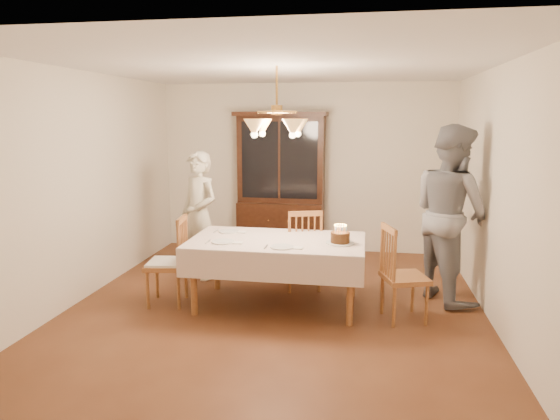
% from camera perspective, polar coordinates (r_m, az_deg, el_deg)
% --- Properties ---
extents(ground, '(5.00, 5.00, 0.00)m').
position_cam_1_polar(ground, '(5.70, -0.35, -10.80)').
color(ground, '#542B18').
rests_on(ground, ground).
extents(room_shell, '(5.00, 5.00, 5.00)m').
position_cam_1_polar(room_shell, '(5.34, -0.36, 5.23)').
color(room_shell, white).
rests_on(room_shell, ground).
extents(dining_table, '(1.90, 1.10, 0.76)m').
position_cam_1_polar(dining_table, '(5.49, -0.35, -4.14)').
color(dining_table, brown).
rests_on(dining_table, ground).
extents(china_hutch, '(1.38, 0.54, 2.16)m').
position_cam_1_polar(china_hutch, '(7.66, 0.14, 2.75)').
color(china_hutch, black).
rests_on(china_hutch, ground).
extents(chair_far_side, '(0.55, 0.53, 1.00)m').
position_cam_1_polar(chair_far_side, '(6.11, 2.59, -4.96)').
color(chair_far_side, brown).
rests_on(chair_far_side, ground).
extents(chair_left_end, '(0.47, 0.49, 1.00)m').
position_cam_1_polar(chair_left_end, '(5.75, -12.75, -6.10)').
color(chair_left_end, brown).
rests_on(chair_left_end, ground).
extents(chair_right_end, '(0.53, 0.54, 1.00)m').
position_cam_1_polar(chair_right_end, '(5.33, 13.93, -7.61)').
color(chair_right_end, brown).
rests_on(chair_right_end, ground).
extents(elderly_woman, '(0.72, 0.65, 1.66)m').
position_cam_1_polar(elderly_woman, '(6.52, -9.19, -0.63)').
color(elderly_woman, beige).
rests_on(elderly_woman, ground).
extents(adult_in_grey, '(1.12, 1.22, 2.01)m').
position_cam_1_polar(adult_in_grey, '(5.96, 18.92, -0.40)').
color(adult_in_grey, slate).
rests_on(adult_in_grey, ground).
extents(birthday_cake, '(0.30, 0.30, 0.21)m').
position_cam_1_polar(birthday_cake, '(5.32, 6.89, -3.23)').
color(birthday_cake, white).
rests_on(birthday_cake, dining_table).
extents(place_setting_near_left, '(0.39, 0.24, 0.02)m').
position_cam_1_polar(place_setting_near_left, '(5.37, -6.40, -3.64)').
color(place_setting_near_left, white).
rests_on(place_setting_near_left, dining_table).
extents(place_setting_near_right, '(0.39, 0.24, 0.02)m').
position_cam_1_polar(place_setting_near_right, '(5.12, 0.38, -4.26)').
color(place_setting_near_right, white).
rests_on(place_setting_near_right, dining_table).
extents(place_setting_far_left, '(0.37, 0.23, 0.02)m').
position_cam_1_polar(place_setting_far_left, '(5.85, -5.75, -2.46)').
color(place_setting_far_left, white).
rests_on(place_setting_far_left, dining_table).
extents(chandelier, '(0.62, 0.62, 0.73)m').
position_cam_1_polar(chandelier, '(5.32, -0.37, 9.48)').
color(chandelier, '#BF8C3F').
rests_on(chandelier, ground).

